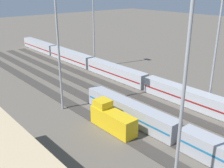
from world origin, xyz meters
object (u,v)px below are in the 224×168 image
Objects in this scene: train_on_track_0 at (141,80)px; light_mast_3 at (188,46)px; light_mast_1 at (57,25)px; light_mast_2 at (93,17)px; light_mast_0 at (218,35)px; train_on_track_4 at (112,119)px.

light_mast_3 reaches higher than train_on_track_0.
train_on_track_0 is at bearing -39.20° from light_mast_3.
light_mast_3 is at bearing 140.80° from train_on_track_0.
light_mast_1 is 1.13× the size of light_mast_2.
light_mast_0 is 0.87× the size of light_mast_1.
light_mast_3 is at bearing 169.14° from train_on_track_4.
light_mast_0 is at bearing -68.52° from light_mast_3.
light_mast_3 is (-28.47, 23.22, 17.07)m from train_on_track_0.
train_on_track_0 is 23.19m from light_mast_0.
light_mast_3 is (-10.20, 25.92, 3.05)m from light_mast_0.
light_mast_3 reaches higher than train_on_track_4.
light_mast_0 is at bearing -171.59° from train_on_track_0.
train_on_track_0 is 27.71m from light_mast_1.
train_on_track_0 is (11.71, -20.00, -0.12)m from train_on_track_4.
light_mast_2 is at bearing -32.72° from train_on_track_4.
light_mast_3 is (-51.94, 25.82, 2.77)m from light_mast_2.
light_mast_2 is (41.74, 0.10, 0.28)m from light_mast_0.
light_mast_1 reaches higher than light_mast_0.
train_on_track_0 is 27.61m from light_mast_2.
light_mast_1 is at bearing 50.93° from light_mast_0.
light_mast_3 reaches higher than light_mast_1.
train_on_track_4 is 44.15m from light_mast_2.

